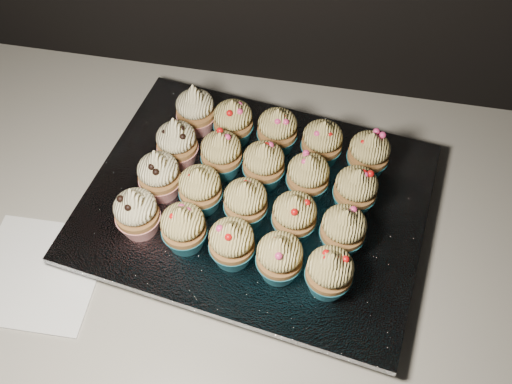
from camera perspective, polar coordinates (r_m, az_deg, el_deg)
cabinet at (r=1.30m, az=-5.90°, el=-12.89°), size 2.40×0.60×0.86m
worktop at (r=0.91m, az=-8.26°, el=-1.66°), size 2.44×0.64×0.04m
napkin at (r=0.87m, az=-20.90°, el=-7.57°), size 0.18×0.18×0.00m
baking_tray at (r=0.87m, az=0.00°, el=-1.52°), size 0.50×0.41×0.02m
foil_lining at (r=0.85m, az=0.00°, el=-0.87°), size 0.54×0.45×0.01m
cupcake_0 at (r=0.80m, az=-11.86°, el=-1.98°), size 0.06×0.06×0.10m
cupcake_1 at (r=0.78m, az=-7.25°, el=-3.54°), size 0.06×0.06×0.08m
cupcake_2 at (r=0.76m, az=-2.44°, el=-5.10°), size 0.06×0.06×0.08m
cupcake_3 at (r=0.75m, az=2.37°, el=-6.54°), size 0.06×0.06×0.08m
cupcake_4 at (r=0.75m, az=7.35°, el=-7.95°), size 0.06×0.06×0.08m
cupcake_5 at (r=0.84m, az=-9.67°, el=1.73°), size 0.06×0.06×0.10m
cupcake_6 at (r=0.81m, az=-5.60°, el=0.32°), size 0.06×0.06×0.08m
cupcake_7 at (r=0.80m, az=-1.05°, el=-1.05°), size 0.06×0.06×0.08m
cupcake_8 at (r=0.79m, az=3.85°, el=-2.42°), size 0.06×0.06×0.08m
cupcake_9 at (r=0.78m, az=8.70°, el=-3.75°), size 0.06×0.06×0.08m
cupcake_10 at (r=0.87m, az=-7.92°, el=4.90°), size 0.06×0.06×0.10m
cupcake_11 at (r=0.85m, az=-3.48°, el=3.84°), size 0.06×0.06×0.08m
cupcake_12 at (r=0.84m, az=0.78°, el=2.79°), size 0.06×0.06×0.08m
cupcake_13 at (r=0.83m, az=5.21°, el=1.56°), size 0.06×0.06×0.08m
cupcake_14 at (r=0.82m, az=9.91°, el=0.22°), size 0.06×0.06×0.08m
cupcake_15 at (r=0.91m, az=-6.07°, el=8.16°), size 0.06×0.06×0.10m
cupcake_16 at (r=0.89m, az=-2.30°, el=7.04°), size 0.06×0.06×0.08m
cupcake_17 at (r=0.88m, az=2.15°, el=6.19°), size 0.06×0.06×0.08m
cupcake_18 at (r=0.87m, az=6.62°, el=4.94°), size 0.06×0.06×0.08m
cupcake_19 at (r=0.87m, az=11.19°, el=3.75°), size 0.06×0.06×0.08m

